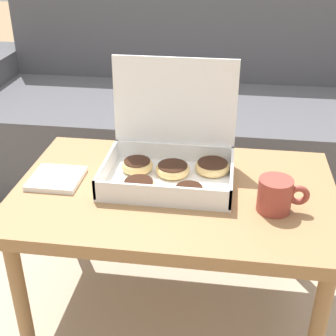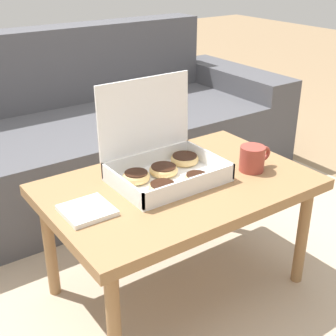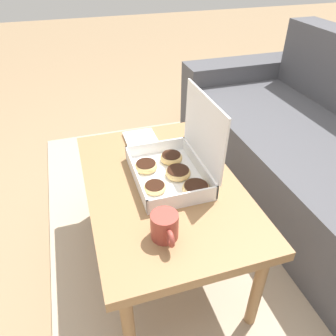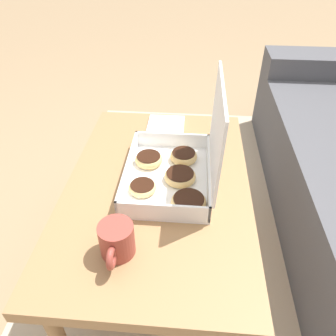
{
  "view_description": "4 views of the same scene",
  "coord_description": "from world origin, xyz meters",
  "px_view_note": "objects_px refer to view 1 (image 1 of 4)",
  "views": [
    {
      "loc": [
        0.15,
        -1.36,
        1.18
      ],
      "look_at": [
        -0.03,
        -0.15,
        0.52
      ],
      "focal_mm": 50.0,
      "sensor_mm": 36.0,
      "label": 1
    },
    {
      "loc": [
        -0.89,
        -1.38,
        1.23
      ],
      "look_at": [
        -0.03,
        -0.15,
        0.52
      ],
      "focal_mm": 50.0,
      "sensor_mm": 36.0,
      "label": 2
    },
    {
      "loc": [
        1.02,
        -0.47,
        1.3
      ],
      "look_at": [
        -0.03,
        -0.15,
        0.52
      ],
      "focal_mm": 35.0,
      "sensor_mm": 36.0,
      "label": 3
    },
    {
      "loc": [
        0.82,
        -0.08,
        1.19
      ],
      "look_at": [
        -0.03,
        -0.15,
        0.52
      ],
      "focal_mm": 35.0,
      "sensor_mm": 36.0,
      "label": 4
    }
  ],
  "objects_px": {
    "coffee_table": "(175,203)",
    "pastry_box": "(170,161)",
    "couch": "(200,118)",
    "coffee_mug": "(276,195)"
  },
  "relations": [
    {
      "from": "coffee_table",
      "to": "pastry_box",
      "type": "distance_m",
      "value": 0.13
    },
    {
      "from": "couch",
      "to": "pastry_box",
      "type": "relative_size",
      "value": 6.58
    },
    {
      "from": "pastry_box",
      "to": "coffee_mug",
      "type": "bearing_deg",
      "value": -24.6
    },
    {
      "from": "couch",
      "to": "coffee_table",
      "type": "bearing_deg",
      "value": -90.0
    },
    {
      "from": "couch",
      "to": "coffee_mug",
      "type": "relative_size",
      "value": 18.32
    },
    {
      "from": "pastry_box",
      "to": "coffee_mug",
      "type": "relative_size",
      "value": 2.78
    },
    {
      "from": "coffee_table",
      "to": "coffee_mug",
      "type": "height_order",
      "value": "coffee_mug"
    },
    {
      "from": "coffee_table",
      "to": "pastry_box",
      "type": "height_order",
      "value": "pastry_box"
    },
    {
      "from": "pastry_box",
      "to": "coffee_table",
      "type": "bearing_deg",
      "value": -70.98
    },
    {
      "from": "coffee_mug",
      "to": "coffee_table",
      "type": "bearing_deg",
      "value": 165.19
    }
  ]
}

